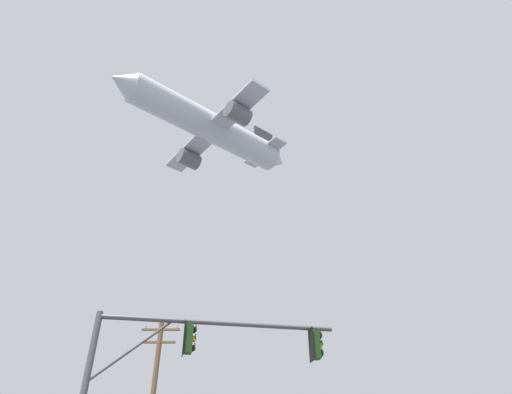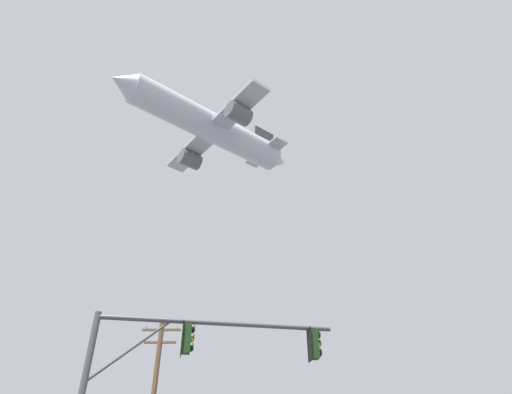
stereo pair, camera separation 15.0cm
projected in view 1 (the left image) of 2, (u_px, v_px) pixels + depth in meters
name	position (u px, v px, depth m)	size (l,w,h in m)	color
signal_pole_near	(185.00, 361.00, 12.72)	(7.41, 1.66, 5.77)	#4C4C51
airplane	(208.00, 127.00, 45.72)	(18.66, 15.98, 5.97)	#B7BCC6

